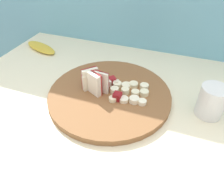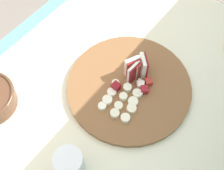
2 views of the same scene
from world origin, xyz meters
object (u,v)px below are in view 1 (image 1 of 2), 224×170
object	(u,v)px
apple_wedge_fan	(93,81)
banana_slice_rows	(130,92)
banana_peel	(41,47)
cutting_board	(110,94)
apple_dice_pile	(111,85)
small_jar	(212,101)

from	to	relation	value
apple_wedge_fan	banana_slice_rows	world-z (taller)	apple_wedge_fan
banana_slice_rows	banana_peel	distance (m)	0.47
banana_peel	apple_wedge_fan	bearing A→B (deg)	-31.16
cutting_board	apple_dice_pile	world-z (taller)	apple_dice_pile
cutting_board	banana_slice_rows	distance (m)	0.06
small_jar	banana_slice_rows	bearing A→B (deg)	-177.55
apple_wedge_fan	banana_slice_rows	xyz separation A→B (m)	(0.11, 0.02, -0.02)
banana_peel	small_jar	distance (m)	0.67
banana_slice_rows	small_jar	xyz separation A→B (m)	(0.22, 0.01, 0.02)
apple_wedge_fan	banana_peel	xyz separation A→B (m)	(-0.33, 0.20, -0.04)
banana_slice_rows	banana_peel	world-z (taller)	banana_slice_rows
cutting_board	small_jar	bearing A→B (deg)	4.84
cutting_board	small_jar	size ratio (longest dim) A/B	4.08
apple_wedge_fan	apple_dice_pile	xyz separation A→B (m)	(0.04, 0.03, -0.02)
apple_dice_pile	banana_peel	world-z (taller)	apple_dice_pile
apple_dice_pile	banana_slice_rows	distance (m)	0.06
cutting_board	banana_slice_rows	bearing A→B (deg)	13.80
apple_wedge_fan	small_jar	distance (m)	0.33
cutting_board	apple_dice_pile	distance (m)	0.03
cutting_board	apple_wedge_fan	distance (m)	0.06
apple_dice_pile	banana_peel	xyz separation A→B (m)	(-0.37, 0.17, -0.02)
cutting_board	banana_peel	size ratio (longest dim) A/B	2.12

